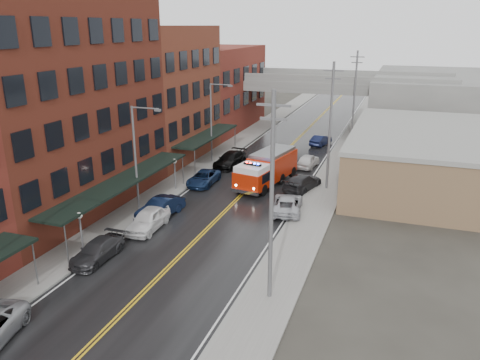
% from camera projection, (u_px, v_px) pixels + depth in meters
% --- Properties ---
extents(road, '(11.00, 160.00, 0.02)m').
position_uv_depth(road, '(239.00, 198.00, 42.78)').
color(road, black).
rests_on(road, ground).
extents(sidewalk_left, '(3.00, 160.00, 0.15)m').
position_uv_depth(sidewalk_left, '(167.00, 188.00, 45.06)').
color(sidewalk_left, slate).
rests_on(sidewalk_left, ground).
extents(sidewalk_right, '(3.00, 160.00, 0.15)m').
position_uv_depth(sidewalk_right, '(318.00, 207.00, 40.47)').
color(sidewalk_right, slate).
rests_on(sidewalk_right, ground).
extents(curb_left, '(0.30, 160.00, 0.15)m').
position_uv_depth(curb_left, '(183.00, 190.00, 44.54)').
color(curb_left, gray).
rests_on(curb_left, ground).
extents(curb_right, '(0.30, 160.00, 0.15)m').
position_uv_depth(curb_right, '(299.00, 205.00, 40.99)').
color(curb_right, gray).
rests_on(curb_right, ground).
extents(brick_building_b, '(9.00, 20.00, 18.00)m').
position_uv_depth(brick_building_b, '(55.00, 104.00, 37.86)').
color(brick_building_b, '#602619').
rests_on(brick_building_b, ground).
extents(brick_building_c, '(9.00, 15.00, 15.00)m').
position_uv_depth(brick_building_c, '(160.00, 94.00, 54.00)').
color(brick_building_c, brown).
rests_on(brick_building_c, ground).
extents(brick_building_far, '(9.00, 20.00, 12.00)m').
position_uv_depth(brick_building_far, '(217.00, 88.00, 70.15)').
color(brick_building_far, maroon).
rests_on(brick_building_far, ground).
extents(tan_building, '(14.00, 22.00, 5.00)m').
position_uv_depth(tan_building, '(426.00, 159.00, 45.93)').
color(tan_building, brown).
rests_on(tan_building, ground).
extents(right_far_block, '(18.00, 30.00, 8.00)m').
position_uv_depth(right_far_block, '(436.00, 101.00, 71.70)').
color(right_far_block, slate).
rests_on(right_far_block, ground).
extents(awning_1, '(2.60, 18.00, 3.09)m').
position_uv_depth(awning_1, '(123.00, 181.00, 37.93)').
color(awning_1, black).
rests_on(awning_1, ground).
extents(awning_2, '(2.60, 13.00, 3.09)m').
position_uv_depth(awning_2, '(208.00, 136.00, 53.60)').
color(awning_2, black).
rests_on(awning_2, ground).
extents(globe_lamp_1, '(0.44, 0.44, 3.12)m').
position_uv_depth(globe_lamp_1, '(80.00, 224.00, 31.53)').
color(globe_lamp_1, '#59595B').
rests_on(globe_lamp_1, ground).
extents(globe_lamp_2, '(0.44, 0.44, 3.12)m').
position_uv_depth(globe_lamp_2, '(175.00, 167.00, 44.07)').
color(globe_lamp_2, '#59595B').
rests_on(globe_lamp_2, ground).
extents(street_lamp_1, '(2.64, 0.22, 9.00)m').
position_uv_depth(street_lamp_1, '(138.00, 153.00, 37.84)').
color(street_lamp_1, '#59595B').
rests_on(street_lamp_1, ground).
extents(street_lamp_2, '(2.64, 0.22, 9.00)m').
position_uv_depth(street_lamp_2, '(213.00, 118.00, 52.17)').
color(street_lamp_2, '#59595B').
rests_on(street_lamp_2, ground).
extents(utility_pole_0, '(1.80, 0.24, 12.00)m').
position_uv_depth(utility_pole_0, '(272.00, 196.00, 25.10)').
color(utility_pole_0, '#59595B').
rests_on(utility_pole_0, ground).
extents(utility_pole_1, '(1.80, 0.24, 12.00)m').
position_uv_depth(utility_pole_1, '(330.00, 125.00, 43.02)').
color(utility_pole_1, '#59595B').
rests_on(utility_pole_1, ground).
extents(utility_pole_2, '(1.80, 0.24, 12.00)m').
position_uv_depth(utility_pole_2, '(354.00, 96.00, 60.93)').
color(utility_pole_2, '#59595B').
rests_on(utility_pole_2, ground).
extents(overpass, '(40.00, 10.00, 7.50)m').
position_uv_depth(overpass, '(310.00, 89.00, 69.56)').
color(overpass, slate).
rests_on(overpass, ground).
extents(fire_truck, '(4.75, 9.07, 3.18)m').
position_uv_depth(fire_truck, '(266.00, 168.00, 45.85)').
color(fire_truck, '#AF1F08').
rests_on(fire_truck, ground).
extents(parked_car_left_3, '(1.89, 4.60, 1.33)m').
position_uv_depth(parked_car_left_3, '(97.00, 251.00, 31.33)').
color(parked_car_left_3, '#2C2B2E').
rests_on(parked_car_left_3, ground).
extents(parked_car_left_4, '(2.12, 4.88, 1.64)m').
position_uv_depth(parked_car_left_4, '(148.00, 219.00, 35.99)').
color(parked_car_left_4, white).
rests_on(parked_car_left_4, ground).
extents(parked_car_left_5, '(2.65, 4.94, 1.55)m').
position_uv_depth(parked_car_left_5, '(160.00, 208.00, 38.43)').
color(parked_car_left_5, black).
rests_on(parked_car_left_5, ground).
extents(parked_car_left_6, '(2.34, 4.88, 1.34)m').
position_uv_depth(parked_car_left_6, '(204.00, 178.00, 46.20)').
color(parked_car_left_6, '#14264B').
rests_on(parked_car_left_6, ground).
extents(parked_car_left_7, '(2.69, 5.59, 1.57)m').
position_uv_depth(parked_car_left_7, '(230.00, 160.00, 52.12)').
color(parked_car_left_7, black).
rests_on(parked_car_left_7, ground).
extents(parked_car_right_0, '(3.17, 5.47, 1.43)m').
position_uv_depth(parked_car_right_0, '(287.00, 204.00, 39.38)').
color(parked_car_right_0, '#ADAFB6').
rests_on(parked_car_right_0, ground).
extents(parked_car_right_1, '(3.38, 5.56, 1.51)m').
position_uv_depth(parked_car_right_1, '(302.00, 182.00, 44.74)').
color(parked_car_right_1, '#272729').
rests_on(parked_car_right_1, ground).
extents(parked_car_right_2, '(2.16, 4.51, 1.49)m').
position_uv_depth(parked_car_right_2, '(308.00, 161.00, 51.86)').
color(parked_car_right_2, silver).
rests_on(parked_car_right_2, ground).
extents(parked_car_right_3, '(2.42, 4.39, 1.37)m').
position_uv_depth(parked_car_right_3, '(321.00, 140.00, 61.32)').
color(parked_car_right_3, black).
rests_on(parked_car_right_3, ground).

